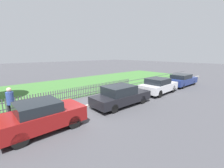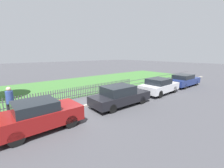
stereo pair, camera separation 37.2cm
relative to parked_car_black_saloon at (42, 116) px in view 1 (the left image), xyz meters
name	(u,v)px [view 1 (the left image)]	position (x,y,z in m)	size (l,w,h in m)	color
ground_plane	(88,107)	(3.32, 1.29, -0.75)	(120.00, 120.00, 0.00)	#424247
kerb_stone	(87,106)	(3.32, 1.39, -0.69)	(41.98, 0.20, 0.12)	#9E998E
grass_strip	(50,89)	(3.32, 8.48, -0.74)	(41.98, 9.73, 0.01)	#3D7033
park_fence	(72,94)	(3.32, 3.63, -0.27)	(41.98, 0.05, 0.95)	#4C4C51
parked_car_black_saloon	(42,116)	(0.00, 0.00, 0.00)	(3.79, 1.85, 1.45)	maroon
parked_car_navy_estate	(121,96)	(5.32, 0.07, -0.04)	(4.50, 1.83, 1.42)	black
parked_car_red_compact	(158,86)	(10.25, 0.11, -0.02)	(4.15, 1.97, 1.42)	silver
parked_car_white_van	(182,80)	(15.17, 0.15, -0.06)	(4.52, 1.80, 1.33)	navy
covered_motorcycle	(120,88)	(7.17, 2.00, -0.13)	(2.02, 0.87, 0.98)	black
pedestrian_by_lamp	(11,102)	(-0.88, 2.38, 0.29)	(0.52, 0.52, 1.83)	black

